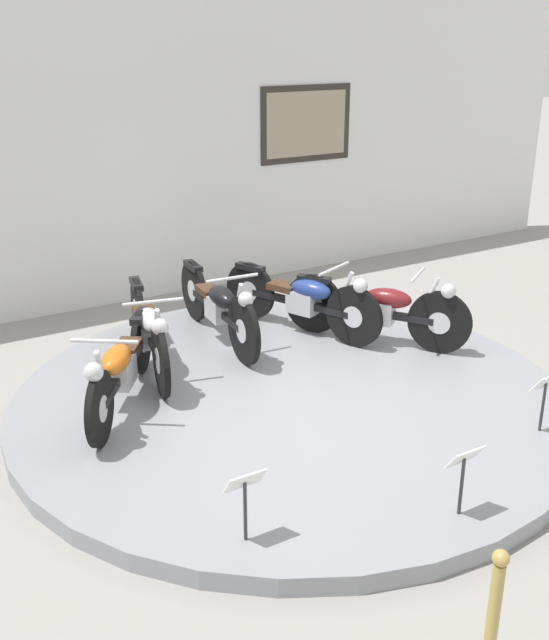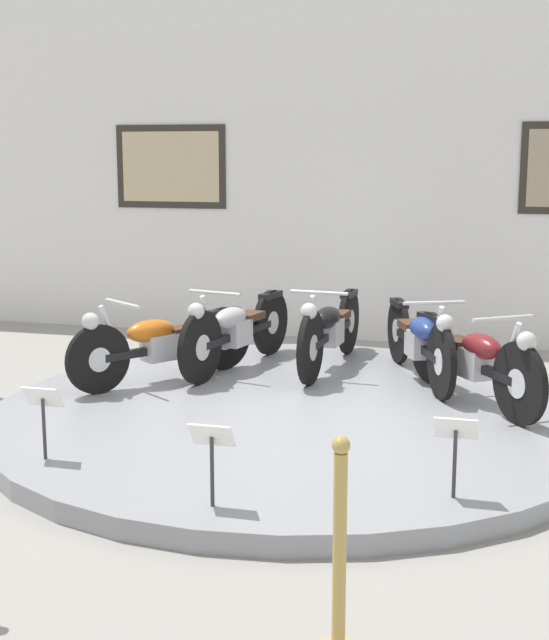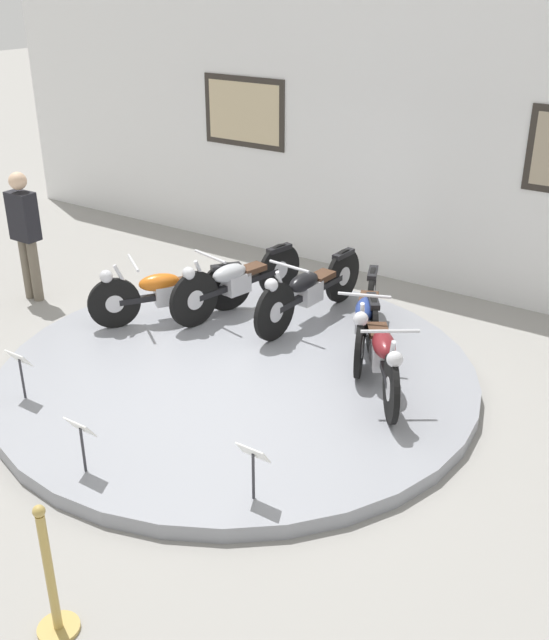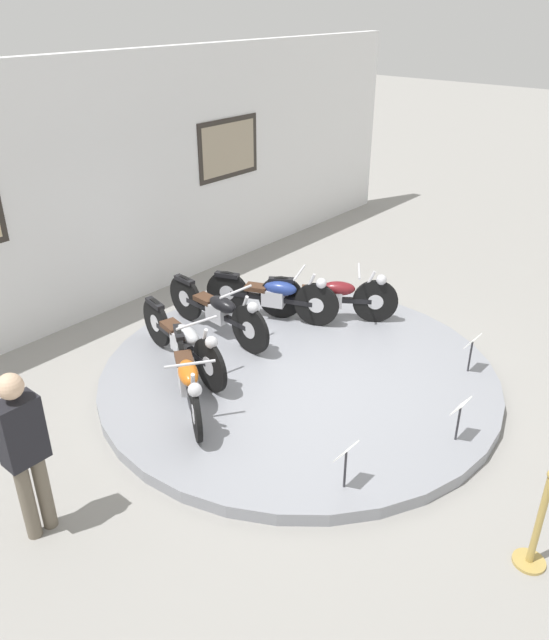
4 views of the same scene
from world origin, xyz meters
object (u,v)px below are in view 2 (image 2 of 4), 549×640
motorcycle_silver (236,328)px  info_placard_front_left (43,407)px  info_placard_front_centre (212,446)px  info_placard_front_right (456,439)px  motorcycle_black (330,328)px  motorcycle_blue (420,339)px  stanchion_post_right_of_entry (339,587)px  motorcycle_maroon (474,357)px  motorcycle_orange (160,342)px

motorcycle_silver → info_placard_front_left: size_ratio=3.87×
motorcycle_silver → info_placard_front_centre: bearing=-75.2°
motorcycle_silver → info_placard_front_right: bearing=-51.3°
motorcycle_black → motorcycle_blue: motorcycle_black is taller
info_placard_front_left → info_placard_front_right: 2.73m
info_placard_front_centre → motorcycle_black: bearing=90.1°
info_placard_front_right → stanchion_post_right_of_entry: 1.72m
motorcycle_silver → motorcycle_maroon: bearing=-15.9°
motorcycle_orange → motorcycle_blue: 2.36m
motorcycle_maroon → info_placard_front_centre: (-1.39, -2.64, -0.02)m
info_placard_front_right → motorcycle_silver: bearing=128.7°
motorcycle_blue → motorcycle_maroon: size_ratio=1.12×
info_placard_front_right → info_placard_front_centre: bearing=-160.1°
motorcycle_orange → info_placard_front_right: 3.49m
motorcycle_black → motorcycle_blue: size_ratio=1.08×
info_placard_front_centre → motorcycle_orange: bearing=117.7°
motorcycle_blue → stanchion_post_right_of_entry: size_ratio=1.82×
motorcycle_black → info_placard_front_left: (-1.36, -3.04, -0.03)m
info_placard_front_centre → info_placard_front_right: bearing=19.9°
motorcycle_black → motorcycle_blue: 0.92m
motorcycle_orange → motorcycle_maroon: bearing=0.0°
motorcycle_orange → motorcycle_silver: bearing=51.2°
motorcycle_maroon → info_placard_front_right: (-0.02, -2.15, -0.02)m
motorcycle_orange → motorcycle_blue: size_ratio=0.87×
motorcycle_silver → motorcycle_blue: 1.75m
motorcycle_silver → info_placard_front_right: (2.24, -2.79, -0.03)m
motorcycle_silver → info_placard_front_centre: (0.87, -3.29, -0.03)m
motorcycle_maroon → info_placard_front_centre: bearing=-117.7°
motorcycle_orange → info_placard_front_right: motorcycle_orange is taller
motorcycle_maroon → info_placard_front_left: bearing=-142.0°
info_placard_front_left → info_placard_front_centre: (1.36, -0.49, 0.00)m
info_placard_front_right → motorcycle_black: bearing=114.2°
motorcycle_orange → motorcycle_black: 1.65m
motorcycle_orange → motorcycle_maroon: 2.77m
info_placard_front_left → stanchion_post_right_of_entry: (2.34, -1.67, -0.17)m
motorcycle_black → info_placard_front_left: 3.33m
motorcycle_blue → stanchion_post_right_of_entry: (0.10, -4.46, -0.19)m
motorcycle_blue → info_placard_front_centre: size_ratio=3.65×
info_placard_front_centre → stanchion_post_right_of_entry: (0.97, -1.17, -0.17)m
motorcycle_orange → info_placard_front_left: size_ratio=3.19×
motorcycle_silver → info_placard_front_centre: motorcycle_silver is taller
motorcycle_orange → motorcycle_silver: 0.83m
info_placard_front_left → stanchion_post_right_of_entry: bearing=-35.5°
motorcycle_black → motorcycle_maroon: bearing=-32.7°
info_placard_front_left → motorcycle_orange: bearing=90.6°
motorcycle_orange → motorcycle_maroon: size_ratio=0.98×
motorcycle_maroon → info_placard_front_left: size_ratio=3.27×
motorcycle_silver → motorcycle_blue: bearing=0.0°
motorcycle_black → motorcycle_blue: bearing=-15.8°
motorcycle_black → stanchion_post_right_of_entry: stanchion_post_right_of_entry is taller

